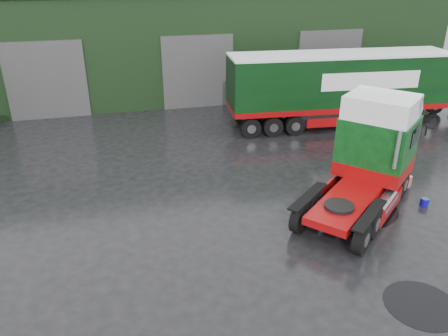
# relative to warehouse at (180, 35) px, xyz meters

# --- Properties ---
(ground) EXTENTS (100.00, 100.00, 0.00)m
(ground) POSITION_rel_warehouse_xyz_m (-2.00, -20.00, -3.16)
(ground) COLOR black
(warehouse) EXTENTS (32.40, 12.40, 6.30)m
(warehouse) POSITION_rel_warehouse_xyz_m (0.00, 0.00, 0.00)
(warehouse) COLOR black
(warehouse) RESTS_ON ground
(hero_tractor) EXTENTS (6.11, 5.71, 3.66)m
(hero_tractor) POSITION_rel_warehouse_xyz_m (2.50, -19.00, -1.33)
(hero_tractor) COLOR #0B3A13
(hero_tractor) RESTS_ON ground
(lorry_right) EXTENTS (14.13, 3.68, 3.67)m
(lorry_right) POSITION_rel_warehouse_xyz_m (6.00, -11.00, -1.32)
(lorry_right) COLOR white
(lorry_right) RESTS_ON ground
(wash_bucket) EXTENTS (0.30, 0.30, 0.26)m
(wash_bucket) POSITION_rel_warehouse_xyz_m (5.07, -19.21, -3.03)
(wash_bucket) COLOR #0D0692
(wash_bucket) RESTS_ON ground
(tree_back_a) EXTENTS (4.40, 4.40, 9.50)m
(tree_back_a) POSITION_rel_warehouse_xyz_m (-8.00, 10.00, 1.59)
(tree_back_a) COLOR black
(tree_back_a) RESTS_ON ground
(tree_back_b) EXTENTS (4.40, 4.40, 7.50)m
(tree_back_b) POSITION_rel_warehouse_xyz_m (8.00, 10.00, 0.59)
(tree_back_b) COLOR black
(tree_back_b) RESTS_ON ground
(puddle_1) EXTENTS (2.90, 2.90, 0.01)m
(puddle_1) POSITION_rel_warehouse_xyz_m (2.73, -18.66, -3.15)
(puddle_1) COLOR black
(puddle_1) RESTS_ON ground
(puddle_3) EXTENTS (1.78, 1.78, 0.01)m
(puddle_3) POSITION_rel_warehouse_xyz_m (1.87, -23.33, -3.15)
(puddle_3) COLOR black
(puddle_3) RESTS_ON ground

